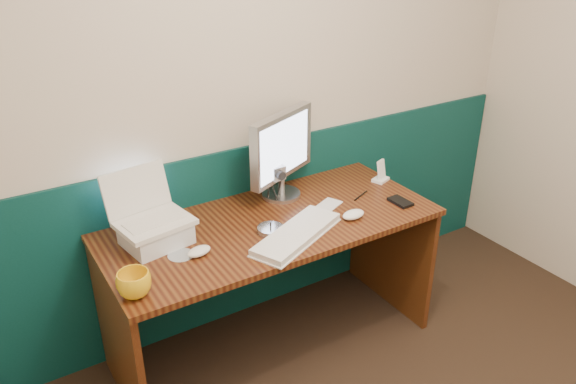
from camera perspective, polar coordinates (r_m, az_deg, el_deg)
back_wall at (r=2.82m, az=-3.77°, el=9.61°), size 3.50×0.04×2.50m
wainscot at (r=3.11m, az=-3.26°, el=-3.81°), size 3.48×0.02×1.00m
desk at (r=2.87m, az=-1.60°, el=-9.59°), size 1.60×0.70×0.75m
laptop_riser at (r=2.54m, az=-13.27°, el=-4.21°), size 0.30×0.27×0.09m
laptop at (r=2.46m, az=-13.68°, el=-0.71°), size 0.34×0.28×0.26m
monitor at (r=2.82m, az=-0.72°, el=3.87°), size 0.48×0.31×0.47m
keyboard at (r=2.53m, az=0.90°, el=-4.37°), size 0.52×0.36×0.03m
mouse_right at (r=2.70m, az=6.66°, el=-2.29°), size 0.13×0.08×0.04m
mouse_left at (r=2.44m, az=-9.04°, el=-5.97°), size 0.12×0.09×0.04m
mug at (r=2.23m, az=-15.37°, el=-9.01°), size 0.16×0.16×0.10m
camcorder at (r=2.82m, az=-1.40°, el=0.78°), size 0.09×0.12×0.18m
cd_spindle at (r=2.58m, az=-1.77°, el=-3.84°), size 0.12×0.12×0.03m
cd_loose_a at (r=2.46m, az=-10.82°, el=-6.31°), size 0.11×0.11×0.00m
pen at (r=2.93m, az=7.41°, el=-0.36°), size 0.12×0.06×0.01m
papers at (r=2.82m, az=4.18°, el=-1.29°), size 0.16×0.14×0.00m
dock at (r=3.11m, az=9.37°, el=1.26°), size 0.11×0.09×0.02m
music_player at (r=3.09m, az=9.45°, el=2.28°), size 0.07×0.05×0.10m
pda at (r=2.89m, az=11.34°, el=-0.96°), size 0.08×0.13×0.01m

